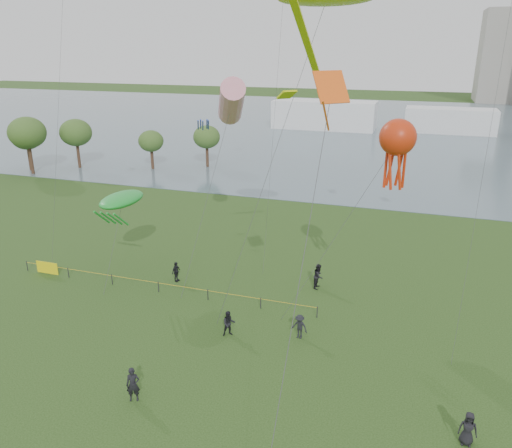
% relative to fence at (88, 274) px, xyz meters
% --- Properties ---
extents(lake, '(400.00, 120.00, 0.08)m').
position_rel_fence_xyz_m(lake, '(15.28, 85.39, -0.53)').
color(lake, slate).
rests_on(lake, ground_plane).
extents(building_low, '(16.00, 18.00, 28.00)m').
position_rel_fence_xyz_m(building_low, '(47.28, 153.39, 13.45)').
color(building_low, gray).
rests_on(building_low, ground_plane).
extents(pavilion_left, '(22.00, 8.00, 6.00)m').
position_rel_fence_xyz_m(pavilion_left, '(3.28, 80.39, 2.45)').
color(pavilion_left, white).
rests_on(pavilion_left, ground_plane).
extents(pavilion_right, '(18.00, 7.00, 5.00)m').
position_rel_fence_xyz_m(pavilion_right, '(29.28, 83.39, 1.95)').
color(pavilion_right, silver).
rests_on(pavilion_right, ground_plane).
extents(trees, '(27.95, 16.31, 8.07)m').
position_rel_fence_xyz_m(trees, '(-23.04, 30.96, 4.60)').
color(trees, '#3C271B').
rests_on(trees, ground_plane).
extents(fence, '(24.07, 0.07, 1.05)m').
position_rel_fence_xyz_m(fence, '(0.00, 0.00, 0.00)').
color(fence, black).
rests_on(fence, ground_plane).
extents(spectator_a, '(1.03, 0.96, 1.68)m').
position_rel_fence_xyz_m(spectator_a, '(13.24, -3.87, 0.29)').
color(spectator_a, black).
rests_on(spectator_a, ground_plane).
extents(spectator_b, '(1.15, 0.82, 1.62)m').
position_rel_fence_xyz_m(spectator_b, '(17.55, -2.79, 0.26)').
color(spectator_b, black).
rests_on(spectator_b, ground_plane).
extents(spectator_c, '(0.56, 1.00, 1.62)m').
position_rel_fence_xyz_m(spectator_c, '(6.57, 2.05, 0.25)').
color(spectator_c, black).
rests_on(spectator_c, ground_plane).
extents(spectator_d, '(0.83, 0.54, 1.70)m').
position_rel_fence_xyz_m(spectator_d, '(26.94, -9.04, 0.30)').
color(spectator_d, black).
rests_on(spectator_d, ground_plane).
extents(spectator_f, '(0.82, 0.70, 1.91)m').
position_rel_fence_xyz_m(spectator_f, '(10.76, -11.16, 0.40)').
color(spectator_f, black).
rests_on(spectator_f, ground_plane).
extents(spectator_g, '(0.82, 1.01, 1.94)m').
position_rel_fence_xyz_m(spectator_g, '(17.31, 4.39, 0.42)').
color(spectator_g, black).
rests_on(spectator_g, ground_plane).
extents(kite_windsock, '(4.27, 9.05, 15.33)m').
position_rel_fence_xyz_m(kite_windsock, '(9.84, 6.09, 12.84)').
color(kite_windsock, '#3F3F42').
extents(kite_creature, '(2.57, 5.95, 6.77)m').
position_rel_fence_xyz_m(kite_creature, '(2.35, 1.94, 5.73)').
color(kite_creature, '#3F3F42').
extents(kite_octopus, '(7.45, 2.06, 13.60)m').
position_rel_fence_xyz_m(kite_octopus, '(22.29, -0.71, 11.92)').
color(kite_octopus, '#3F3F42').
extents(kite_delta, '(1.48, 11.45, 16.47)m').
position_rel_fence_xyz_m(kite_delta, '(19.96, -10.16, 14.45)').
color(kite_delta, '#3F3F42').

